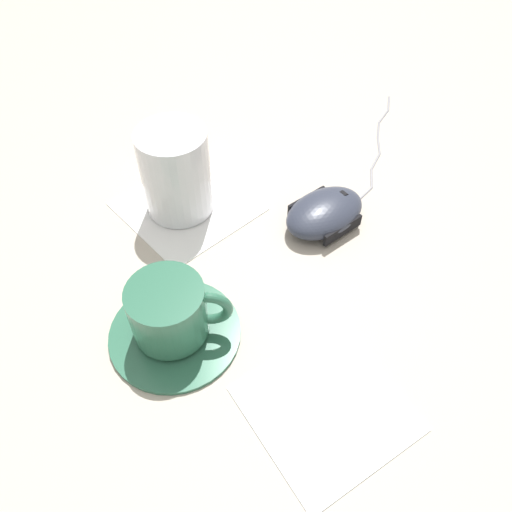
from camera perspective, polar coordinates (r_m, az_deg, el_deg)
ground_plane at (r=0.55m, az=-2.45°, el=-3.35°), size 3.00×3.00×0.00m
saucer at (r=0.52m, az=-9.25°, el=-8.54°), size 0.13×0.13×0.01m
coffee_cup at (r=0.49m, az=-9.74°, el=-6.17°), size 0.10×0.08×0.06m
computer_mouse at (r=0.61m, az=7.85°, el=4.95°), size 0.12×0.13×0.04m
mouse_cable at (r=0.75m, az=13.75°, el=12.29°), size 0.02×0.26×0.00m
napkin_under_glass at (r=0.64m, az=-7.85°, el=5.68°), size 0.20×0.20×0.00m
drinking_glass at (r=0.60m, az=-9.14°, el=9.44°), size 0.08×0.08×0.11m
napkin_spare at (r=0.48m, az=8.01°, el=-16.87°), size 0.19×0.19×0.00m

